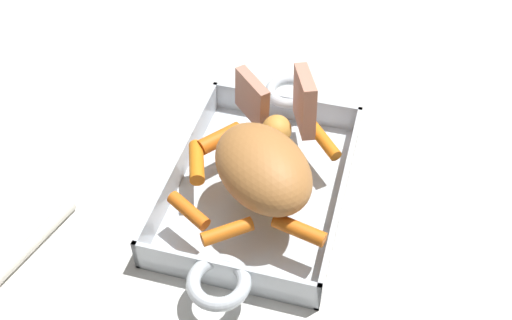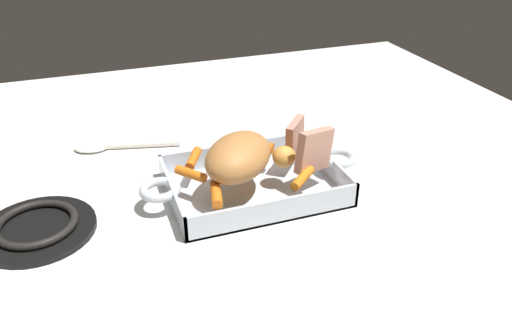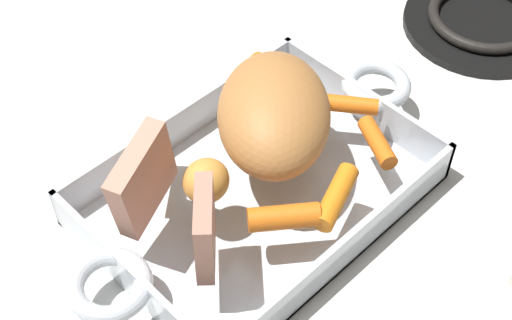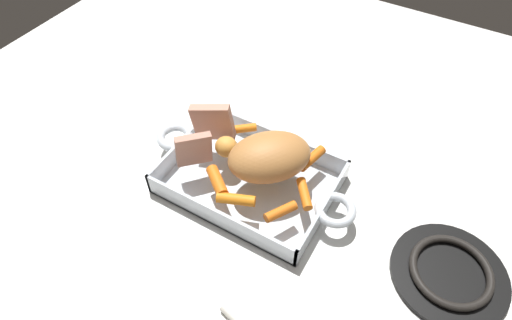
# 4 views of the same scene
# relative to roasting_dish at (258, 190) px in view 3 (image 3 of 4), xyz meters

# --- Properties ---
(ground_plane) EXTENTS (1.63, 1.63, 0.00)m
(ground_plane) POSITION_rel_roasting_dish_xyz_m (0.00, 0.00, -0.02)
(ground_plane) COLOR silver
(roasting_dish) EXTENTS (0.43, 0.23, 0.05)m
(roasting_dish) POSITION_rel_roasting_dish_xyz_m (0.00, 0.00, 0.00)
(roasting_dish) COLOR silver
(roasting_dish) RESTS_ON ground_plane
(pork_roast) EXTENTS (0.19, 0.19, 0.08)m
(pork_roast) POSITION_rel_roasting_dish_xyz_m (-0.03, -0.01, 0.07)
(pork_roast) COLOR #B8783E
(pork_roast) RESTS_ON roasting_dish
(roast_slice_thick) EXTENTS (0.09, 0.05, 0.09)m
(roast_slice_thick) POSITION_rel_roasting_dish_xyz_m (0.11, -0.04, 0.07)
(roast_slice_thick) COLOR tan
(roast_slice_thick) RESTS_ON roasting_dish
(roast_slice_outer) EXTENTS (0.06, 0.06, 0.07)m
(roast_slice_outer) POSITION_rel_roasting_dish_xyz_m (0.10, 0.04, 0.07)
(roast_slice_outer) COLOR tan
(roast_slice_outer) RESTS_ON roasting_dish
(baby_carrot_center_left) EXTENTS (0.03, 0.07, 0.02)m
(baby_carrot_center_left) POSITION_rel_roasting_dish_xyz_m (-0.09, -0.07, 0.04)
(baby_carrot_center_left) COLOR orange
(baby_carrot_center_left) RESTS_ON roasting_dish
(baby_carrot_southwest) EXTENTS (0.07, 0.04, 0.02)m
(baby_carrot_southwest) POSITION_rel_roasting_dish_xyz_m (-0.02, 0.08, 0.04)
(baby_carrot_southwest) COLOR orange
(baby_carrot_southwest) RESTS_ON roasting_dish
(baby_carrot_northwest) EXTENTS (0.06, 0.06, 0.02)m
(baby_carrot_northwest) POSITION_rel_roasting_dish_xyz_m (0.03, 0.06, 0.04)
(baby_carrot_northwest) COLOR orange
(baby_carrot_northwest) RESTS_ON roasting_dish
(baby_carrot_center_right) EXTENTS (0.05, 0.06, 0.02)m
(baby_carrot_center_right) POSITION_rel_roasting_dish_xyz_m (-0.10, 0.06, 0.04)
(baby_carrot_center_right) COLOR orange
(baby_carrot_center_right) RESTS_ON roasting_dish
(baby_carrot_northeast) EXTENTS (0.05, 0.06, 0.02)m
(baby_carrot_northeast) POSITION_rel_roasting_dish_xyz_m (-0.12, 0.01, 0.04)
(baby_carrot_northeast) COLOR orange
(baby_carrot_northeast) RESTS_ON roasting_dish
(baby_carrot_long) EXTENTS (0.06, 0.06, 0.02)m
(baby_carrot_long) POSITION_rel_roasting_dish_xyz_m (0.07, -0.07, 0.04)
(baby_carrot_long) COLOR orange
(baby_carrot_long) RESTS_ON roasting_dish
(potato_golden_large) EXTENTS (0.05, 0.05, 0.04)m
(potato_golden_large) POSITION_rel_roasting_dish_xyz_m (0.06, -0.01, 0.05)
(potato_golden_large) COLOR gold
(potato_golden_large) RESTS_ON roasting_dish
(stove_burner_rear) EXTENTS (0.20, 0.20, 0.02)m
(stove_burner_rear) POSITION_rel_roasting_dish_xyz_m (-0.39, -0.00, -0.01)
(stove_burner_rear) COLOR black
(stove_burner_rear) RESTS_ON ground_plane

